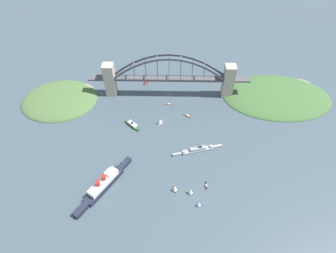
{
  "coord_description": "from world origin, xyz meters",
  "views": [
    {
      "loc": [
        -4.75,
        343.88,
        284.59
      ],
      "look_at": [
        0.0,
        79.6,
        8.0
      ],
      "focal_mm": 29.75,
      "sensor_mm": 36.0,
      "label": 1
    }
  ],
  "objects_px": {
    "small_boat_4": "(206,185)",
    "small_boat_3": "(199,204)",
    "small_boat_2": "(175,188)",
    "small_boat_5": "(187,116)",
    "seaplane_taxiing_near_bridge": "(146,83)",
    "small_boat_0": "(160,121)",
    "small_boat_6": "(169,104)",
    "small_boat_1": "(190,191)",
    "ocean_liner": "(104,184)",
    "naval_cruiser": "(198,150)",
    "harbor_ferry_steamer": "(132,125)",
    "harbor_arch_bridge": "(169,79)"
  },
  "relations": [
    {
      "from": "small_boat_2",
      "to": "small_boat_5",
      "type": "relative_size",
      "value": 1.03
    },
    {
      "from": "small_boat_3",
      "to": "harbor_arch_bridge",
      "type": "bearing_deg",
      "value": -79.39
    },
    {
      "from": "small_boat_5",
      "to": "seaplane_taxiing_near_bridge",
      "type": "bearing_deg",
      "value": -48.94
    },
    {
      "from": "small_boat_4",
      "to": "small_boat_0",
      "type": "bearing_deg",
      "value": -59.84
    },
    {
      "from": "ocean_liner",
      "to": "naval_cruiser",
      "type": "height_order",
      "value": "ocean_liner"
    },
    {
      "from": "small_boat_4",
      "to": "ocean_liner",
      "type": "bearing_deg",
      "value": 1.89
    },
    {
      "from": "ocean_liner",
      "to": "small_boat_2",
      "type": "bearing_deg",
      "value": 178.02
    },
    {
      "from": "small_boat_2",
      "to": "small_boat_3",
      "type": "bearing_deg",
      "value": 144.87
    },
    {
      "from": "harbor_arch_bridge",
      "to": "harbor_ferry_steamer",
      "type": "distance_m",
      "value": 91.34
    },
    {
      "from": "harbor_ferry_steamer",
      "to": "small_boat_3",
      "type": "distance_m",
      "value": 149.85
    },
    {
      "from": "small_boat_0",
      "to": "small_boat_5",
      "type": "height_order",
      "value": "small_boat_0"
    },
    {
      "from": "harbor_ferry_steamer",
      "to": "small_boat_4",
      "type": "bearing_deg",
      "value": 135.18
    },
    {
      "from": "small_boat_2",
      "to": "naval_cruiser",
      "type": "bearing_deg",
      "value": -117.02
    },
    {
      "from": "small_boat_4",
      "to": "small_boat_6",
      "type": "bearing_deg",
      "value": -72.21
    },
    {
      "from": "naval_cruiser",
      "to": "small_boat_5",
      "type": "bearing_deg",
      "value": -79.74
    },
    {
      "from": "ocean_liner",
      "to": "small_boat_5",
      "type": "height_order",
      "value": "ocean_liner"
    },
    {
      "from": "ocean_liner",
      "to": "small_boat_4",
      "type": "relative_size",
      "value": 7.59
    },
    {
      "from": "ocean_liner",
      "to": "harbor_ferry_steamer",
      "type": "height_order",
      "value": "ocean_liner"
    },
    {
      "from": "harbor_ferry_steamer",
      "to": "seaplane_taxiing_near_bridge",
      "type": "xyz_separation_m",
      "value": [
        -12.12,
        -96.78,
        -0.2
      ]
    },
    {
      "from": "naval_cruiser",
      "to": "small_boat_5",
      "type": "xyz_separation_m",
      "value": [
        11.76,
        -64.98,
        -2.0
      ]
    },
    {
      "from": "ocean_liner",
      "to": "small_boat_3",
      "type": "distance_m",
      "value": 111.07
    },
    {
      "from": "small_boat_2",
      "to": "small_boat_6",
      "type": "height_order",
      "value": "small_boat_2"
    },
    {
      "from": "small_boat_4",
      "to": "small_boat_3",
      "type": "bearing_deg",
      "value": 67.94
    },
    {
      "from": "seaplane_taxiing_near_bridge",
      "to": "small_boat_6",
      "type": "height_order",
      "value": "seaplane_taxiing_near_bridge"
    },
    {
      "from": "naval_cruiser",
      "to": "small_boat_3",
      "type": "height_order",
      "value": "naval_cruiser"
    },
    {
      "from": "harbor_arch_bridge",
      "to": "harbor_ferry_steamer",
      "type": "height_order",
      "value": "harbor_arch_bridge"
    },
    {
      "from": "harbor_ferry_steamer",
      "to": "small_boat_6",
      "type": "bearing_deg",
      "value": -138.38
    },
    {
      "from": "small_boat_0",
      "to": "small_boat_5",
      "type": "bearing_deg",
      "value": -157.3
    },
    {
      "from": "ocean_liner",
      "to": "small_boat_6",
      "type": "bearing_deg",
      "value": -116.72
    },
    {
      "from": "small_boat_0",
      "to": "naval_cruiser",
      "type": "bearing_deg",
      "value": 136.79
    },
    {
      "from": "small_boat_3",
      "to": "small_boat_6",
      "type": "distance_m",
      "value": 171.61
    },
    {
      "from": "small_boat_2",
      "to": "harbor_ferry_steamer",
      "type": "bearing_deg",
      "value": -59.85
    },
    {
      "from": "seaplane_taxiing_near_bridge",
      "to": "small_boat_3",
      "type": "bearing_deg",
      "value": 108.83
    },
    {
      "from": "small_boat_2",
      "to": "small_boat_4",
      "type": "height_order",
      "value": "small_boat_2"
    },
    {
      "from": "naval_cruiser",
      "to": "small_boat_2",
      "type": "bearing_deg",
      "value": 62.98
    },
    {
      "from": "small_boat_0",
      "to": "small_boat_1",
      "type": "xyz_separation_m",
      "value": [
        -39.35,
        110.98,
        -0.77
      ]
    },
    {
      "from": "ocean_liner",
      "to": "seaplane_taxiing_near_bridge",
      "type": "bearing_deg",
      "value": -99.85
    },
    {
      "from": "ocean_liner",
      "to": "harbor_ferry_steamer",
      "type": "relative_size",
      "value": 3.43
    },
    {
      "from": "small_boat_5",
      "to": "small_boat_3",
      "type": "bearing_deg",
      "value": 93.37
    },
    {
      "from": "harbor_arch_bridge",
      "to": "ocean_liner",
      "type": "bearing_deg",
      "value": 67.03
    },
    {
      "from": "small_boat_2",
      "to": "small_boat_4",
      "type": "relative_size",
      "value": 1.04
    },
    {
      "from": "small_boat_0",
      "to": "small_boat_6",
      "type": "height_order",
      "value": "small_boat_0"
    },
    {
      "from": "harbor_arch_bridge",
      "to": "harbor_ferry_steamer",
      "type": "xyz_separation_m",
      "value": [
        50.59,
        71.12,
        -26.95
      ]
    },
    {
      "from": "small_boat_3",
      "to": "small_boat_5",
      "type": "bearing_deg",
      "value": -86.63
    },
    {
      "from": "seaplane_taxiing_near_bridge",
      "to": "small_boat_3",
      "type": "height_order",
      "value": "small_boat_3"
    },
    {
      "from": "small_boat_0",
      "to": "small_boat_4",
      "type": "relative_size",
      "value": 1.07
    },
    {
      "from": "harbor_ferry_steamer",
      "to": "small_boat_2",
      "type": "xyz_separation_m",
      "value": [
        -60.02,
        103.32,
        3.02
      ]
    },
    {
      "from": "naval_cruiser",
      "to": "small_boat_5",
      "type": "relative_size",
      "value": 6.07
    },
    {
      "from": "harbor_ferry_steamer",
      "to": "small_boat_0",
      "type": "distance_m",
      "value": 39.01
    },
    {
      "from": "small_boat_0",
      "to": "small_boat_3",
      "type": "xyz_separation_m",
      "value": [
        -48.12,
        126.26,
        -1.19
      ]
    }
  ]
}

